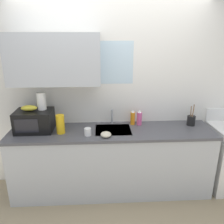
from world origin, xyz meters
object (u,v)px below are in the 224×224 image
(dish_soap_bottle_pink, at_px, (139,118))
(mug_white, at_px, (88,132))
(cereal_canister, at_px, (60,124))
(dish_soap_bottle_orange, at_px, (133,118))
(small_bowl, at_px, (106,135))
(paper_towel_roll, at_px, (42,101))
(utensil_crock, at_px, (191,120))
(microwave, at_px, (34,121))
(banana_bunch, at_px, (29,108))

(dish_soap_bottle_pink, relative_size, mug_white, 2.23)
(cereal_canister, distance_m, mug_white, 0.36)
(dish_soap_bottle_orange, xyz_separation_m, mug_white, (-0.60, -0.34, -0.05))
(small_bowl, bearing_deg, dish_soap_bottle_pink, 38.58)
(paper_towel_roll, xyz_separation_m, utensil_crock, (1.97, 0.02, -0.31))
(microwave, height_order, small_bowl, microwave)
(paper_towel_roll, relative_size, dish_soap_bottle_orange, 1.05)
(dish_soap_bottle_orange, relative_size, mug_white, 2.20)
(banana_bunch, bearing_deg, dish_soap_bottle_orange, 6.22)
(paper_towel_roll, distance_m, mug_white, 0.71)
(small_bowl, bearing_deg, cereal_canister, 165.03)
(small_bowl, bearing_deg, dish_soap_bottle_orange, 46.11)
(dish_soap_bottle_pink, height_order, utensil_crock, utensil_crock)
(dish_soap_bottle_orange, bearing_deg, utensil_crock, -5.43)
(banana_bunch, height_order, small_bowl, banana_bunch)
(microwave, distance_m, banana_bunch, 0.18)
(banana_bunch, relative_size, utensil_crock, 0.69)
(microwave, relative_size, dish_soap_bottle_orange, 2.20)
(paper_towel_roll, bearing_deg, dish_soap_bottle_pink, 3.33)
(banana_bunch, xyz_separation_m, small_bowl, (0.95, -0.25, -0.27))
(banana_bunch, bearing_deg, paper_towel_roll, 18.43)
(mug_white, distance_m, utensil_crock, 1.42)
(microwave, distance_m, paper_towel_roll, 0.27)
(mug_white, bearing_deg, paper_towel_roll, 157.56)
(paper_towel_roll, xyz_separation_m, dish_soap_bottle_pink, (1.27, 0.07, -0.28))
(cereal_canister, bearing_deg, paper_towel_roll, 147.99)
(utensil_crock, bearing_deg, banana_bunch, -178.11)
(banana_bunch, xyz_separation_m, mug_white, (0.73, -0.19, -0.26))
(utensil_crock, bearing_deg, dish_soap_bottle_pink, 175.60)
(dish_soap_bottle_pink, relative_size, utensil_crock, 0.73)
(dish_soap_bottle_orange, distance_m, dish_soap_bottle_pink, 0.09)
(paper_towel_roll, xyz_separation_m, dish_soap_bottle_orange, (1.18, 0.10, -0.28))
(utensil_crock, bearing_deg, mug_white, -169.42)
(dish_soap_bottle_pink, height_order, small_bowl, dish_soap_bottle_pink)
(banana_bunch, bearing_deg, small_bowl, -14.73)
(banana_bunch, bearing_deg, utensil_crock, 1.89)
(microwave, bearing_deg, dish_soap_bottle_pink, 5.23)
(dish_soap_bottle_orange, xyz_separation_m, dish_soap_bottle_pink, (0.09, -0.02, 0.00))
(dish_soap_bottle_pink, height_order, mug_white, dish_soap_bottle_pink)
(banana_bunch, bearing_deg, mug_white, -14.57)
(banana_bunch, relative_size, cereal_canister, 0.84)
(small_bowl, bearing_deg, utensil_crock, 15.28)
(banana_bunch, height_order, cereal_canister, banana_bunch)
(banana_bunch, distance_m, dish_soap_bottle_pink, 1.44)
(mug_white, relative_size, utensil_crock, 0.33)
(mug_white, height_order, small_bowl, mug_white)
(paper_towel_roll, relative_size, mug_white, 2.32)
(banana_bunch, bearing_deg, microwave, -1.80)
(cereal_canister, relative_size, mug_white, 2.52)
(paper_towel_roll, relative_size, cereal_canister, 0.92)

